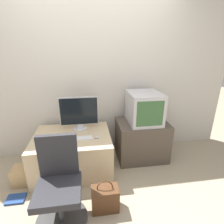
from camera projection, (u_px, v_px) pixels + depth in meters
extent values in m
plane|color=tan|center=(103.00, 214.00, 1.86)|extent=(12.00, 12.00, 0.00)
cube|color=beige|center=(93.00, 73.00, 2.64)|extent=(4.40, 0.05, 2.60)
cube|color=#CCB289|center=(73.00, 152.00, 2.48)|extent=(1.04, 0.82, 0.53)
cube|color=#4C4238|center=(141.00, 140.00, 2.74)|extent=(0.75, 0.55, 0.60)
cylinder|color=silver|center=(80.00, 128.00, 2.58)|extent=(0.20, 0.20, 0.02)
cylinder|color=silver|center=(80.00, 126.00, 2.57)|extent=(0.09, 0.09, 0.06)
cube|color=silver|center=(79.00, 111.00, 2.50)|extent=(0.55, 0.01, 0.42)
cube|color=black|center=(79.00, 111.00, 2.49)|extent=(0.53, 0.02, 0.39)
cube|color=white|center=(79.00, 138.00, 2.30)|extent=(0.36, 0.10, 0.01)
ellipsoid|color=silver|center=(97.00, 137.00, 2.31)|extent=(0.06, 0.04, 0.03)
cube|color=#B7B7BC|center=(144.00, 108.00, 2.57)|extent=(0.46, 0.53, 0.45)
cube|color=#335B33|center=(150.00, 114.00, 2.33)|extent=(0.38, 0.01, 0.35)
cylinder|color=#333333|center=(62.00, 219.00, 1.78)|extent=(0.51, 0.51, 0.03)
cylinder|color=#4C4C51|center=(60.00, 206.00, 1.72)|extent=(0.05, 0.05, 0.33)
cube|color=#28282D|center=(58.00, 190.00, 1.65)|extent=(0.43, 0.43, 0.07)
cube|color=#28282D|center=(58.00, 155.00, 1.73)|extent=(0.38, 0.05, 0.45)
cube|color=tan|center=(22.00, 175.00, 2.26)|extent=(0.20, 0.23, 0.22)
cube|color=#4C2D19|center=(105.00, 199.00, 1.87)|extent=(0.29, 0.17, 0.27)
torus|color=#4C2D19|center=(105.00, 188.00, 1.82)|extent=(0.17, 0.01, 0.17)
cube|color=navy|center=(16.00, 199.00, 2.03)|extent=(0.21, 0.15, 0.02)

